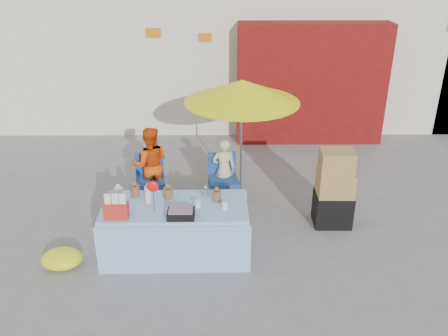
{
  "coord_description": "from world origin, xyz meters",
  "views": [
    {
      "loc": [
        0.23,
        -5.86,
        4.08
      ],
      "look_at": [
        0.28,
        0.6,
        1.0
      ],
      "focal_mm": 38.0,
      "sensor_mm": 36.0,
      "label": 1
    }
  ],
  "objects_px": {
    "umbrella": "(242,92)",
    "box_stack": "(334,191)",
    "vendor_orange": "(151,164)",
    "market_table": "(176,229)",
    "chair_left": "(151,189)",
    "chair_right": "(224,189)",
    "vendor_beige": "(224,169)"
  },
  "relations": [
    {
      "from": "vendor_orange",
      "to": "chair_left",
      "type": "bearing_deg",
      "value": 81.1
    },
    {
      "from": "chair_left",
      "to": "box_stack",
      "type": "distance_m",
      "value": 3.07
    },
    {
      "from": "umbrella",
      "to": "box_stack",
      "type": "height_order",
      "value": "umbrella"
    },
    {
      "from": "market_table",
      "to": "vendor_orange",
      "type": "xyz_separation_m",
      "value": [
        -0.55,
        1.63,
        0.26
      ]
    },
    {
      "from": "chair_left",
      "to": "vendor_beige",
      "type": "xyz_separation_m",
      "value": [
        1.25,
        0.13,
        0.31
      ]
    },
    {
      "from": "market_table",
      "to": "umbrella",
      "type": "relative_size",
      "value": 0.99
    },
    {
      "from": "vendor_orange",
      "to": "umbrella",
      "type": "relative_size",
      "value": 0.64
    },
    {
      "from": "chair_left",
      "to": "box_stack",
      "type": "relative_size",
      "value": 0.67
    },
    {
      "from": "vendor_orange",
      "to": "market_table",
      "type": "bearing_deg",
      "value": 100.84
    },
    {
      "from": "chair_right",
      "to": "vendor_orange",
      "type": "bearing_deg",
      "value": 165.89
    },
    {
      "from": "market_table",
      "to": "chair_left",
      "type": "distance_m",
      "value": 1.6
    },
    {
      "from": "vendor_beige",
      "to": "umbrella",
      "type": "bearing_deg",
      "value": -161.4
    },
    {
      "from": "vendor_orange",
      "to": "box_stack",
      "type": "height_order",
      "value": "vendor_orange"
    },
    {
      "from": "chair_right",
      "to": "umbrella",
      "type": "distance_m",
      "value": 1.69
    },
    {
      "from": "chair_right",
      "to": "box_stack",
      "type": "height_order",
      "value": "box_stack"
    },
    {
      "from": "vendor_beige",
      "to": "chair_right",
      "type": "bearing_deg",
      "value": 81.1
    },
    {
      "from": "vendor_orange",
      "to": "vendor_beige",
      "type": "bearing_deg",
      "value": 172.03
    },
    {
      "from": "vendor_orange",
      "to": "box_stack",
      "type": "distance_m",
      "value": 3.08
    },
    {
      "from": "chair_left",
      "to": "chair_right",
      "type": "xyz_separation_m",
      "value": [
        1.25,
        0.0,
        0.0
      ]
    },
    {
      "from": "chair_right",
      "to": "vendor_beige",
      "type": "bearing_deg",
      "value": 81.1
    },
    {
      "from": "box_stack",
      "to": "chair_left",
      "type": "bearing_deg",
      "value": 166.62
    },
    {
      "from": "chair_right",
      "to": "umbrella",
      "type": "height_order",
      "value": "umbrella"
    },
    {
      "from": "chair_left",
      "to": "market_table",
      "type": "bearing_deg",
      "value": -77.53
    },
    {
      "from": "vendor_orange",
      "to": "vendor_beige",
      "type": "relative_size",
      "value": 1.19
    },
    {
      "from": "box_stack",
      "to": "umbrella",
      "type": "bearing_deg",
      "value": 145.05
    },
    {
      "from": "market_table",
      "to": "chair_left",
      "type": "bearing_deg",
      "value": 109.66
    },
    {
      "from": "market_table",
      "to": "umbrella",
      "type": "distance_m",
      "value": 2.52
    },
    {
      "from": "vendor_beige",
      "to": "vendor_orange",
      "type": "bearing_deg",
      "value": -7.97
    },
    {
      "from": "umbrella",
      "to": "box_stack",
      "type": "distance_m",
      "value": 2.16
    },
    {
      "from": "vendor_beige",
      "to": "box_stack",
      "type": "xyz_separation_m",
      "value": [
        1.72,
        -0.84,
        0.03
      ]
    },
    {
      "from": "umbrella",
      "to": "box_stack",
      "type": "relative_size",
      "value": 1.64
    },
    {
      "from": "vendor_beige",
      "to": "umbrella",
      "type": "relative_size",
      "value": 0.54
    }
  ]
}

